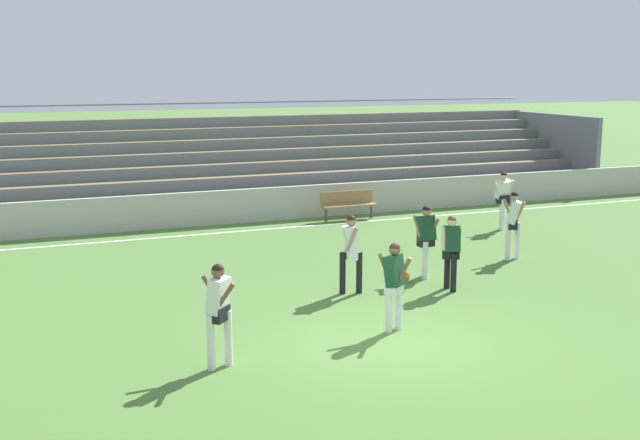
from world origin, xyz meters
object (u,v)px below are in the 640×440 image
object	(u,v)px
player_white_dropping_back	(351,247)
soccer_ball	(405,277)
player_white_on_ball	(219,306)
bleacher_stand	(237,161)
player_dark_wide_right	(426,235)
player_dark_pressing_high	(451,246)
player_white_wide_left	(503,195)
player_white_overlapping	(513,219)
player_dark_challenging	(394,279)
bench_near_wall_gap	(348,202)

from	to	relation	value
player_white_dropping_back	soccer_ball	distance (m)	1.79
player_white_dropping_back	player_white_on_ball	xyz separation A→B (m)	(-3.69, -3.10, 0.01)
bleacher_stand	player_dark_wide_right	world-z (taller)	bleacher_stand
player_dark_pressing_high	soccer_ball	size ratio (longest dim) A/B	7.39
player_white_wide_left	player_dark_pressing_high	bearing A→B (deg)	-133.72
bleacher_stand	soccer_ball	bearing A→B (deg)	-87.82
player_dark_pressing_high	player_white_wide_left	size ratio (longest dim) A/B	0.95
bleacher_stand	player_dark_wide_right	size ratio (longest dim) A/B	16.48
player_white_dropping_back	player_white_on_ball	distance (m)	4.82
player_white_on_ball	player_white_overlapping	distance (m)	9.75
player_dark_challenging	player_dark_pressing_high	bearing A→B (deg)	39.40
player_dark_wide_right	player_white_dropping_back	distance (m)	2.20
player_dark_wide_right	player_dark_challenging	size ratio (longest dim) A/B	1.01
player_dark_pressing_high	player_white_overlapping	size ratio (longest dim) A/B	0.95
bench_near_wall_gap	player_dark_pressing_high	world-z (taller)	player_dark_pressing_high
player_dark_challenging	player_white_on_ball	world-z (taller)	player_white_on_ball
bleacher_stand	player_dark_wide_right	bearing A→B (deg)	-84.71
bleacher_stand	player_dark_pressing_high	world-z (taller)	bleacher_stand
bleacher_stand	soccer_ball	distance (m)	11.68
bleacher_stand	player_white_wide_left	bearing A→B (deg)	-51.58
player_dark_challenging	player_white_dropping_back	distance (m)	2.54
bench_near_wall_gap	player_white_dropping_back	world-z (taller)	player_white_dropping_back
bench_near_wall_gap	soccer_ball	distance (m)	7.58
bench_near_wall_gap	player_white_overlapping	distance (m)	6.64
player_dark_pressing_high	player_white_dropping_back	bearing A→B (deg)	164.67
bleacher_stand	bench_near_wall_gap	bearing A→B (deg)	-61.24
player_white_dropping_back	player_white_overlapping	distance (m)	5.17
player_white_on_ball	bleacher_stand	bearing A→B (deg)	72.50
player_white_dropping_back	player_white_wide_left	size ratio (longest dim) A/B	0.98
player_white_on_ball	soccer_ball	distance (m)	6.33
player_dark_pressing_high	player_dark_challenging	world-z (taller)	player_dark_challenging
bleacher_stand	bench_near_wall_gap	world-z (taller)	bleacher_stand
player_white_wide_left	player_dark_challenging	bearing A→B (deg)	-135.80
player_dark_pressing_high	player_white_dropping_back	size ratio (longest dim) A/B	0.97
player_dark_wide_right	player_white_wide_left	size ratio (longest dim) A/B	0.97
player_dark_wide_right	player_dark_challenging	bearing A→B (deg)	-127.97
soccer_ball	player_white_overlapping	bearing A→B (deg)	14.40
bleacher_stand	player_white_overlapping	size ratio (longest dim) A/B	15.98
player_dark_challenging	player_white_on_ball	size ratio (longest dim) A/B	0.96
bleacher_stand	player_white_on_ball	distance (m)	15.83
player_dark_wide_right	soccer_ball	bearing A→B (deg)	-164.11
bleacher_stand	player_white_on_ball	size ratio (longest dim) A/B	16.02
player_dark_challenging	player_white_wide_left	world-z (taller)	player_white_wide_left
player_white_on_ball	soccer_ball	xyz separation A→B (m)	(5.20, 3.49, -0.90)
player_dark_pressing_high	soccer_ball	world-z (taller)	player_dark_pressing_high
player_dark_challenging	bench_near_wall_gap	bearing A→B (deg)	70.14
player_dark_wide_right	player_white_on_ball	world-z (taller)	player_white_on_ball
bench_near_wall_gap	player_white_on_ball	bearing A→B (deg)	-123.27
bench_near_wall_gap	player_dark_pressing_high	xyz separation A→B (m)	(-1.32, -8.29, 0.42)
player_white_on_ball	player_white_wide_left	xyz separation A→B (m)	(10.66, 7.64, 0.01)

